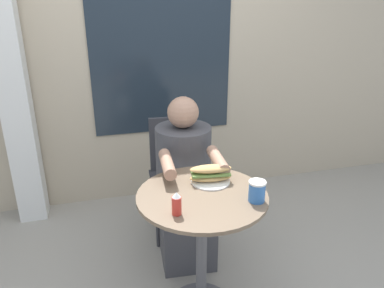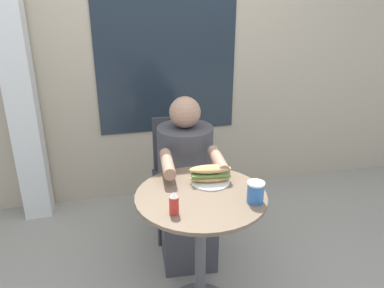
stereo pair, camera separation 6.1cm
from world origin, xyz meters
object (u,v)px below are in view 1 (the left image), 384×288
at_px(diner_chair, 175,165).
at_px(condiment_bottle, 177,204).
at_px(cafe_table, 202,228).
at_px(seated_diner, 185,192).
at_px(drink_cup, 257,191).
at_px(sandwich_on_plate, 211,175).

height_order(diner_chair, condiment_bottle, same).
bearing_deg(condiment_bottle, cafe_table, 41.72).
distance_m(seated_diner, drink_cup, 0.77).
bearing_deg(cafe_table, drink_cup, -29.02).
bearing_deg(drink_cup, seated_diner, 106.87).
relative_size(diner_chair, drink_cup, 8.10).
distance_m(diner_chair, seated_diner, 0.35).
xyz_separation_m(cafe_table, drink_cup, (0.24, -0.13, 0.26)).
bearing_deg(sandwich_on_plate, drink_cup, -57.89).
bearing_deg(seated_diner, drink_cup, 111.30).
bearing_deg(seated_diner, cafe_table, 90.25).
height_order(cafe_table, condiment_bottle, condiment_bottle).
distance_m(sandwich_on_plate, drink_cup, 0.30).
relative_size(drink_cup, condiment_bottle, 0.93).
height_order(sandwich_on_plate, condiment_bottle, condiment_bottle).
distance_m(drink_cup, condiment_bottle, 0.41).
height_order(drink_cup, condiment_bottle, condiment_bottle).
bearing_deg(diner_chair, drink_cup, 105.10).
xyz_separation_m(diner_chair, drink_cup, (0.19, -1.01, 0.29)).
relative_size(seated_diner, condiment_bottle, 9.74).
relative_size(sandwich_on_plate, drink_cup, 2.20).
height_order(sandwich_on_plate, drink_cup, drink_cup).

